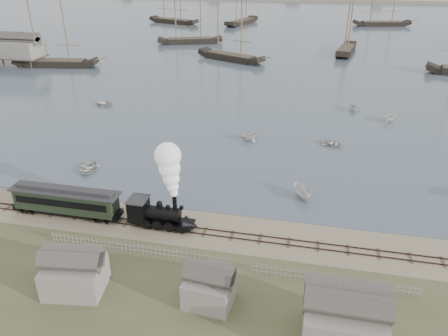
# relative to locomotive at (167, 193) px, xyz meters

# --- Properties ---
(ground) EXTENTS (600.00, 600.00, 0.00)m
(ground) POSITION_rel_locomotive_xyz_m (5.00, 2.00, -4.41)
(ground) COLOR tan
(ground) RESTS_ON ground
(harbor_water) EXTENTS (600.00, 336.00, 0.06)m
(harbor_water) POSITION_rel_locomotive_xyz_m (5.00, 172.00, -4.38)
(harbor_water) COLOR #485868
(harbor_water) RESTS_ON ground
(rail_track) EXTENTS (120.00, 1.80, 0.16)m
(rail_track) POSITION_rel_locomotive_xyz_m (5.00, 0.00, -4.37)
(rail_track) COLOR #34231C
(rail_track) RESTS_ON ground
(picket_fence_west) EXTENTS (19.00, 0.10, 1.20)m
(picket_fence_west) POSITION_rel_locomotive_xyz_m (-1.50, -5.00, -4.41)
(picket_fence_west) COLOR gray
(picket_fence_west) RESTS_ON ground
(picket_fence_east) EXTENTS (15.00, 0.10, 1.20)m
(picket_fence_east) POSITION_rel_locomotive_xyz_m (17.50, -5.50, -4.41)
(picket_fence_east) COLOR gray
(picket_fence_east) RESTS_ON ground
(shed_left) EXTENTS (5.00, 4.00, 4.10)m
(shed_left) POSITION_rel_locomotive_xyz_m (-5.00, -11.00, -4.41)
(shed_left) COLOR gray
(shed_left) RESTS_ON ground
(shed_mid) EXTENTS (4.00, 3.50, 3.60)m
(shed_mid) POSITION_rel_locomotive_xyz_m (7.00, -10.00, -4.41)
(shed_mid) COLOR gray
(shed_mid) RESTS_ON ground
(far_spit) EXTENTS (500.00, 20.00, 1.80)m
(far_spit) POSITION_rel_locomotive_xyz_m (5.00, 252.00, -4.41)
(far_spit) COLOR tan
(far_spit) RESTS_ON ground
(locomotive) EXTENTS (7.68, 2.87, 9.57)m
(locomotive) POSITION_rel_locomotive_xyz_m (0.00, 0.00, 0.00)
(locomotive) COLOR black
(locomotive) RESTS_ON ground
(passenger_coach) EXTENTS (12.83, 2.47, 3.12)m
(passenger_coach) POSITION_rel_locomotive_xyz_m (-12.18, 0.00, -2.43)
(passenger_coach) COLOR black
(passenger_coach) RESTS_ON ground
(beached_dinghy) EXTENTS (2.98, 3.89, 0.75)m
(beached_dinghy) POSITION_rel_locomotive_xyz_m (-12.19, 2.56, -4.04)
(beached_dinghy) COLOR silver
(beached_dinghy) RESTS_ON ground
(rowboat_0) EXTENTS (4.46, 3.55, 0.83)m
(rowboat_0) POSITION_rel_locomotive_xyz_m (-15.36, 10.62, -3.94)
(rowboat_0) COLOR silver
(rowboat_0) RESTS_ON harbor_water
(rowboat_1) EXTENTS (4.16, 4.28, 1.72)m
(rowboat_1) POSITION_rel_locomotive_xyz_m (4.62, 26.15, -3.49)
(rowboat_1) COLOR silver
(rowboat_1) RESTS_ON harbor_water
(rowboat_2) EXTENTS (3.76, 2.90, 1.37)m
(rowboat_2) POSITION_rel_locomotive_xyz_m (13.77, 9.63, -3.67)
(rowboat_2) COLOR silver
(rowboat_2) RESTS_ON harbor_water
(rowboat_3) EXTENTS (3.80, 4.35, 0.75)m
(rowboat_3) POSITION_rel_locomotive_xyz_m (17.57, 26.74, -3.98)
(rowboat_3) COLOR silver
(rowboat_3) RESTS_ON harbor_water
(rowboat_5) EXTENTS (3.50, 2.84, 1.29)m
(rowboat_5) POSITION_rel_locomotive_xyz_m (27.51, 39.81, -3.71)
(rowboat_5) COLOR silver
(rowboat_5) RESTS_ON harbor_water
(rowboat_6) EXTENTS (4.29, 4.93, 0.85)m
(rowboat_6) POSITION_rel_locomotive_xyz_m (-26.45, 37.70, -3.93)
(rowboat_6) COLOR silver
(rowboat_6) RESTS_ON harbor_water
(rowboat_7) EXTENTS (3.48, 3.17, 1.58)m
(rowboat_7) POSITION_rel_locomotive_xyz_m (21.52, 44.44, -3.57)
(rowboat_7) COLOR silver
(rowboat_7) RESTS_ON harbor_water
(schooner_0) EXTENTS (22.19, 8.36, 20.00)m
(schooner_0) POSITION_rel_locomotive_xyz_m (-52.70, 64.38, 5.65)
(schooner_0) COLOR black
(schooner_0) RESTS_ON harbor_water
(schooner_1) EXTENTS (21.27, 11.46, 20.00)m
(schooner_1) POSITION_rel_locomotive_xyz_m (-27.31, 102.08, 5.65)
(schooner_1) COLOR black
(schooner_1) RESTS_ON harbor_water
(schooner_2) EXTENTS (20.48, 13.10, 20.00)m
(schooner_2) POSITION_rel_locomotive_xyz_m (-9.61, 81.11, 5.65)
(schooner_2) COLOR black
(schooner_2) RESTS_ON harbor_water
(schooner_3) EXTENTS (7.36, 18.92, 20.00)m
(schooner_3) POSITION_rel_locomotive_xyz_m (21.85, 96.99, 5.65)
(schooner_3) COLOR black
(schooner_3) RESTS_ON harbor_water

